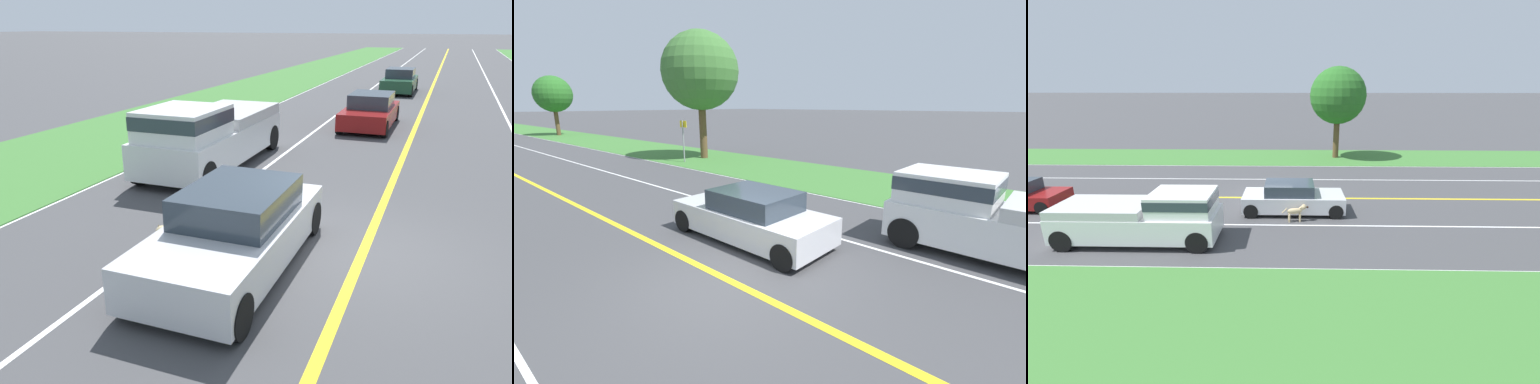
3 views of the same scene
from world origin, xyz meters
The scene contains 12 objects.
ground_plane centered at (0.00, 0.00, 0.00)m, with size 400.00×400.00×0.00m, color #424244.
centre_divider_line centered at (0.00, 0.00, 0.00)m, with size 0.18×160.00×0.01m, color yellow.
lane_edge_line_right centered at (7.00, 0.00, 0.00)m, with size 0.14×160.00×0.01m, color white.
lane_edge_line_left centered at (-7.00, 0.00, 0.00)m, with size 0.14×160.00×0.01m, color white.
lane_dash_same_dir centered at (3.50, 0.00, 0.00)m, with size 0.10×160.00×0.01m, color white.
lane_dash_oncoming centered at (-3.50, 0.00, 0.00)m, with size 0.10×160.00×0.01m, color white.
grass_verge_right centered at (10.00, 0.00, 0.01)m, with size 6.00×160.00×0.03m, color #3D7533.
grass_verge_left centered at (-10.00, 0.00, 0.01)m, with size 6.00×160.00×0.03m, color #3D7533.
ego_car centered at (1.91, 1.25, 0.64)m, with size 1.87×4.46×1.36m.
dog centered at (3.06, 1.43, 0.47)m, with size 0.33×1.13×0.76m.
pickup_truck centered at (5.01, -4.07, 0.96)m, with size 2.09×5.77×1.89m.
roadside_tree_left_near centered at (-9.97, 4.60, 4.66)m, with size 4.17×4.17×6.77m.
Camera 3 is at (16.44, 1.21, 5.55)m, focal length 24.00 mm.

